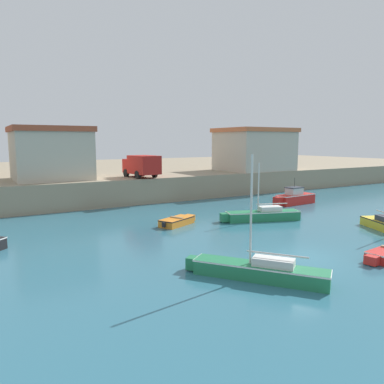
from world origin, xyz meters
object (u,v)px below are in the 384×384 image
at_px(motorboat_red_4, 294,198).
at_px(truck_on_quay, 141,165).
at_px(harbor_shed_near_wharf, 254,149).
at_px(dinghy_orange_5, 178,221).
at_px(harbor_shed_mid_row, 51,153).
at_px(sailboat_green_3, 262,215).
at_px(sailboat_green_2, 259,270).

xyz_separation_m(motorboat_red_4, truck_on_quay, (-12.24, 8.77, 3.07)).
relative_size(harbor_shed_near_wharf, truck_on_quay, 1.87).
relative_size(dinghy_orange_5, harbor_shed_mid_row, 0.49).
relative_size(dinghy_orange_5, truck_on_quay, 0.76).
bearing_deg(harbor_shed_near_wharf, motorboat_red_4, -109.31).
xyz_separation_m(motorboat_red_4, harbor_shed_near_wharf, (3.71, 10.60, 4.48)).
xyz_separation_m(sailboat_green_3, motorboat_red_4, (7.79, 4.26, 0.17)).
height_order(harbor_shed_near_wharf, truck_on_quay, harbor_shed_near_wharf).
xyz_separation_m(sailboat_green_3, dinghy_orange_5, (-6.34, 1.98, -0.16)).
distance_m(sailboat_green_2, harbor_shed_near_wharf, 31.78).
distance_m(sailboat_green_3, harbor_shed_near_wharf, 19.36).
distance_m(harbor_shed_mid_row, truck_on_quay, 8.60).
xyz_separation_m(sailboat_green_3, truck_on_quay, (-4.45, 13.03, 3.24)).
distance_m(harbor_shed_near_wharf, truck_on_quay, 16.12).
distance_m(sailboat_green_3, harbor_shed_mid_row, 20.64).
distance_m(sailboat_green_3, truck_on_quay, 14.14).
height_order(dinghy_orange_5, truck_on_quay, truck_on_quay).
bearing_deg(motorboat_red_4, truck_on_quay, 144.37).
distance_m(dinghy_orange_5, truck_on_quay, 11.71).
bearing_deg(sailboat_green_3, dinghy_orange_5, 162.66).
bearing_deg(harbor_shed_near_wharf, sailboat_green_2, -129.40).
distance_m(harbor_shed_near_wharf, harbor_shed_mid_row, 24.02).
xyz_separation_m(sailboat_green_2, truck_on_quay, (4.00, 22.46, 3.26)).
bearing_deg(dinghy_orange_5, harbor_shed_mid_row, 114.02).
bearing_deg(sailboat_green_2, harbor_shed_mid_row, 99.12).
height_order(motorboat_red_4, truck_on_quay, truck_on_quay).
relative_size(motorboat_red_4, harbor_shed_mid_row, 0.69).
relative_size(sailboat_green_3, harbor_shed_mid_row, 0.88).
xyz_separation_m(harbor_shed_near_wharf, harbor_shed_mid_row, (-24.00, 0.93, -0.13)).
distance_m(motorboat_red_4, dinghy_orange_5, 14.32).
xyz_separation_m(sailboat_green_2, sailboat_green_3, (8.45, 9.44, 0.01)).
height_order(motorboat_red_4, harbor_shed_near_wharf, harbor_shed_near_wharf).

